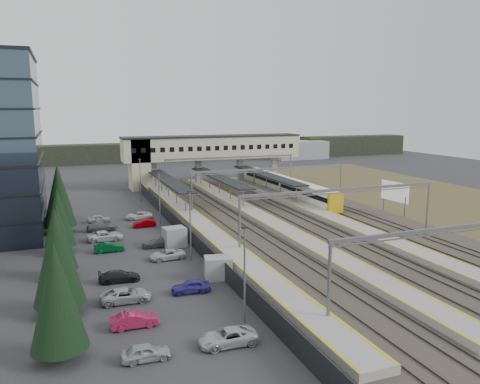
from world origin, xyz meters
name	(u,v)px	position (x,y,z in m)	size (l,w,h in m)	color
ground	(233,236)	(0.00, 0.00, 0.00)	(220.00, 220.00, 0.00)	#2B2B2D
conifer_row	(58,221)	(-22.00, -3.86, 4.84)	(4.42, 49.82, 9.50)	black
car_park	(137,257)	(-13.92, -6.54, 0.61)	(10.56, 44.52, 1.28)	#9C9BA0
lampposts	(172,207)	(-8.00, 1.25, 4.34)	(0.50, 53.25, 8.07)	slate
fence	(177,224)	(-6.50, 5.00, 1.00)	(0.08, 90.00, 2.00)	#26282B
relay_cabin_near	(218,268)	(-6.90, -14.71, 1.14)	(3.07, 2.50, 2.27)	gray
relay_cabin_far	(175,237)	(-8.53, -2.01, 1.22)	(2.89, 2.50, 2.44)	gray
rail_corridor	(279,220)	(9.34, 5.00, 0.29)	(34.00, 90.00, 0.92)	#343127
canopies	(219,178)	(7.00, 27.00, 3.92)	(23.10, 30.00, 3.28)	black
footbridge	(201,150)	(7.70, 42.00, 7.93)	(40.40, 6.40, 11.20)	#AFAA8C
gantries	(301,184)	(12.00, 3.00, 6.00)	(28.40, 62.28, 7.17)	slate
train	(287,187)	(20.00, 23.89, 1.90)	(2.65, 36.79, 3.33)	white
billboard	(395,193)	(29.24, 2.97, 3.63)	(0.43, 6.26, 5.37)	slate
scrub_east	(458,205)	(45.00, 5.00, 0.03)	(34.00, 120.00, 0.06)	#4F4327
treeline_far	(206,151)	(23.81, 92.28, 2.95)	(170.00, 19.00, 7.00)	black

